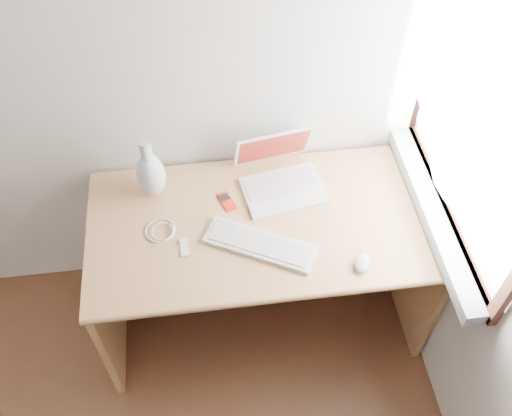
{
  "coord_description": "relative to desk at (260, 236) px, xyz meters",
  "views": [
    {
      "loc": [
        0.82,
        0.0,
        2.53
      ],
      "look_at": [
        1.0,
        1.35,
        0.86
      ],
      "focal_mm": 40.0,
      "sensor_mm": 36.0,
      "label": 1
    }
  ],
  "objects": [
    {
      "name": "desk",
      "position": [
        0.0,
        0.0,
        0.0
      ],
      "size": [
        1.4,
        0.7,
        0.74
      ],
      "color": "tan",
      "rests_on": "floor"
    },
    {
      "name": "vase",
      "position": [
        -0.43,
        0.12,
        0.33
      ],
      "size": [
        0.11,
        0.11,
        0.29
      ],
      "color": "silver",
      "rests_on": "desk"
    },
    {
      "name": "cable_coil",
      "position": [
        -0.41,
        -0.08,
        0.22
      ],
      "size": [
        0.12,
        0.12,
        0.01
      ],
      "primitive_type": "torus",
      "rotation": [
        0.0,
        0.0,
        -0.02
      ],
      "color": "white",
      "rests_on": "desk"
    },
    {
      "name": "ipod",
      "position": [
        -0.13,
        0.03,
        0.22
      ],
      "size": [
        0.08,
        0.11,
        0.01
      ],
      "rotation": [
        0.0,
        0.0,
        0.37
      ],
      "color": "#B9200C",
      "rests_on": "desk"
    },
    {
      "name": "external_keyboard",
      "position": [
        -0.03,
        -0.2,
        0.22
      ],
      "size": [
        0.44,
        0.31,
        0.02
      ],
      "rotation": [
        0.0,
        0.0,
        -0.48
      ],
      "color": "white",
      "rests_on": "desk"
    },
    {
      "name": "mouse",
      "position": [
        0.34,
        -0.34,
        0.23
      ],
      "size": [
        0.09,
        0.11,
        0.03
      ],
      "primitive_type": "ellipsoid",
      "rotation": [
        0.0,
        0.0,
        -0.41
      ],
      "color": "white",
      "rests_on": "desk"
    },
    {
      "name": "remote",
      "position": [
        -0.32,
        -0.17,
        0.22
      ],
      "size": [
        0.04,
        0.09,
        0.01
      ],
      "primitive_type": "cube",
      "rotation": [
        0.0,
        0.0,
        0.08
      ],
      "color": "white",
      "rests_on": "desk"
    },
    {
      "name": "window",
      "position": [
        0.69,
        -0.16,
        0.75
      ],
      "size": [
        0.11,
        0.99,
        1.1
      ],
      "color": "white",
      "rests_on": "right_wall"
    },
    {
      "name": "laptop",
      "position": [
        0.1,
        0.1,
        0.26
      ],
      "size": [
        0.36,
        0.32,
        0.22
      ],
      "rotation": [
        0.0,
        0.0,
        0.16
      ],
      "color": "white",
      "rests_on": "desk"
    }
  ]
}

